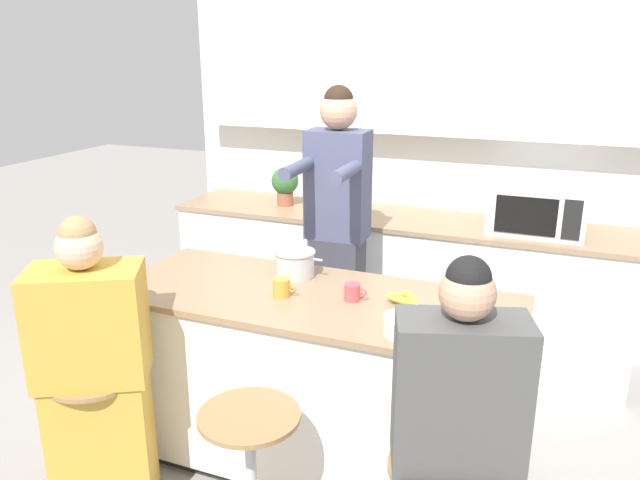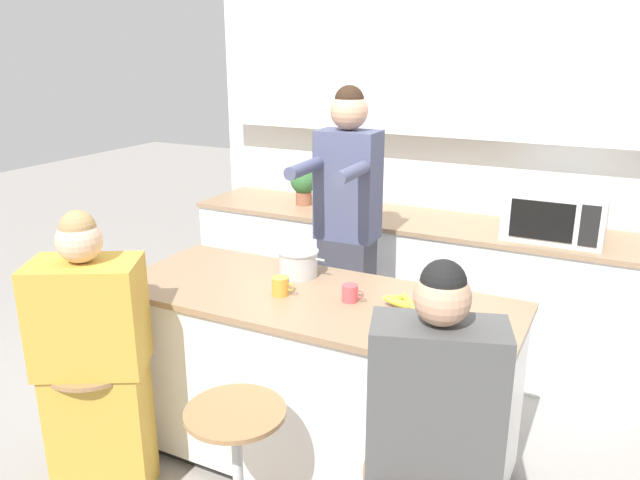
{
  "view_description": "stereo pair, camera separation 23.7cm",
  "coord_description": "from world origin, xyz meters",
  "px_view_note": "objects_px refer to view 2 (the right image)",
  "views": [
    {
      "loc": [
        1.03,
        -2.5,
        2.03
      ],
      "look_at": [
        0.0,
        0.08,
        1.15
      ],
      "focal_mm": 35.0,
      "sensor_mm": 36.0,
      "label": 1
    },
    {
      "loc": [
        1.25,
        -2.4,
        2.03
      ],
      "look_at": [
        0.0,
        0.08,
        1.15
      ],
      "focal_mm": 35.0,
      "sensor_mm": 36.0,
      "label": 2
    }
  ],
  "objects_px": {
    "person_cooking": "(347,243)",
    "cooking_pot": "(298,263)",
    "bar_stool_center": "(238,471)",
    "potted_plant": "(304,183)",
    "person_wrapped_blanket": "(95,370)",
    "coffee_cup_far": "(350,293)",
    "coffee_cup_near": "(281,286)",
    "microwave": "(555,214)",
    "banana_bunch": "(400,301)",
    "kitchen_island": "(313,379)",
    "person_seated_near": "(431,476)",
    "bar_stool_leftmost": "(99,420)",
    "fruit_bowl": "(396,329)"
  },
  "relations": [
    {
      "from": "bar_stool_center",
      "to": "person_wrapped_blanket",
      "type": "distance_m",
      "value": 0.79
    },
    {
      "from": "fruit_bowl",
      "to": "person_seated_near",
      "type": "bearing_deg",
      "value": -55.47
    },
    {
      "from": "banana_bunch",
      "to": "kitchen_island",
      "type": "bearing_deg",
      "value": -171.25
    },
    {
      "from": "bar_stool_center",
      "to": "potted_plant",
      "type": "height_order",
      "value": "potted_plant"
    },
    {
      "from": "cooking_pot",
      "to": "coffee_cup_near",
      "type": "xyz_separation_m",
      "value": [
        0.05,
        -0.26,
        -0.02
      ]
    },
    {
      "from": "banana_bunch",
      "to": "potted_plant",
      "type": "distance_m",
      "value": 1.82
    },
    {
      "from": "person_cooking",
      "to": "cooking_pot",
      "type": "height_order",
      "value": "person_cooking"
    },
    {
      "from": "kitchen_island",
      "to": "banana_bunch",
      "type": "distance_m",
      "value": 0.63
    },
    {
      "from": "fruit_bowl",
      "to": "coffee_cup_far",
      "type": "height_order",
      "value": "coffee_cup_far"
    },
    {
      "from": "kitchen_island",
      "to": "bar_stool_leftmost",
      "type": "height_order",
      "value": "kitchen_island"
    },
    {
      "from": "bar_stool_leftmost",
      "to": "person_cooking",
      "type": "xyz_separation_m",
      "value": [
        0.61,
        1.38,
        0.55
      ]
    },
    {
      "from": "person_cooking",
      "to": "person_seated_near",
      "type": "distance_m",
      "value": 1.71
    },
    {
      "from": "bar_stool_center",
      "to": "microwave",
      "type": "height_order",
      "value": "microwave"
    },
    {
      "from": "bar_stool_center",
      "to": "cooking_pot",
      "type": "bearing_deg",
      "value": 102.2
    },
    {
      "from": "bar_stool_center",
      "to": "fruit_bowl",
      "type": "relative_size",
      "value": 3.53
    },
    {
      "from": "person_cooking",
      "to": "coffee_cup_far",
      "type": "bearing_deg",
      "value": -66.29
    },
    {
      "from": "coffee_cup_far",
      "to": "microwave",
      "type": "bearing_deg",
      "value": 62.49
    },
    {
      "from": "potted_plant",
      "to": "bar_stool_leftmost",
      "type": "bearing_deg",
      "value": -89.11
    },
    {
      "from": "person_seated_near",
      "to": "person_wrapped_blanket",
      "type": "bearing_deg",
      "value": 162.2
    },
    {
      "from": "kitchen_island",
      "to": "person_wrapped_blanket",
      "type": "bearing_deg",
      "value": -138.68
    },
    {
      "from": "person_wrapped_blanket",
      "to": "coffee_cup_far",
      "type": "relative_size",
      "value": 12.93
    },
    {
      "from": "bar_stool_leftmost",
      "to": "fruit_bowl",
      "type": "bearing_deg",
      "value": 17.91
    },
    {
      "from": "bar_stool_leftmost",
      "to": "coffee_cup_near",
      "type": "relative_size",
      "value": 5.86
    },
    {
      "from": "coffee_cup_near",
      "to": "banana_bunch",
      "type": "bearing_deg",
      "value": 12.86
    },
    {
      "from": "person_cooking",
      "to": "coffee_cup_near",
      "type": "height_order",
      "value": "person_cooking"
    },
    {
      "from": "kitchen_island",
      "to": "coffee_cup_far",
      "type": "height_order",
      "value": "coffee_cup_far"
    },
    {
      "from": "person_cooking",
      "to": "banana_bunch",
      "type": "xyz_separation_m",
      "value": [
        0.57,
        -0.67,
        0.0
      ]
    },
    {
      "from": "kitchen_island",
      "to": "banana_bunch",
      "type": "xyz_separation_m",
      "value": [
        0.41,
        0.06,
        0.47
      ]
    },
    {
      "from": "coffee_cup_far",
      "to": "potted_plant",
      "type": "xyz_separation_m",
      "value": [
        -0.99,
        1.39,
        0.14
      ]
    },
    {
      "from": "cooking_pot",
      "to": "coffee_cup_near",
      "type": "distance_m",
      "value": 0.27
    },
    {
      "from": "coffee_cup_near",
      "to": "cooking_pot",
      "type": "bearing_deg",
      "value": 100.75
    },
    {
      "from": "kitchen_island",
      "to": "bar_stool_center",
      "type": "distance_m",
      "value": 0.66
    },
    {
      "from": "person_cooking",
      "to": "person_wrapped_blanket",
      "type": "xyz_separation_m",
      "value": [
        -0.59,
        -1.39,
        -0.28
      ]
    },
    {
      "from": "person_cooking",
      "to": "bar_stool_center",
      "type": "bearing_deg",
      "value": -85.32
    },
    {
      "from": "person_cooking",
      "to": "fruit_bowl",
      "type": "distance_m",
      "value": 1.18
    },
    {
      "from": "person_wrapped_blanket",
      "to": "banana_bunch",
      "type": "xyz_separation_m",
      "value": [
        1.16,
        0.72,
        0.28
      ]
    },
    {
      "from": "kitchen_island",
      "to": "coffee_cup_far",
      "type": "relative_size",
      "value": 18.03
    },
    {
      "from": "microwave",
      "to": "banana_bunch",
      "type": "bearing_deg",
      "value": -110.23
    },
    {
      "from": "bar_stool_center",
      "to": "person_cooking",
      "type": "bearing_deg",
      "value": 96.49
    },
    {
      "from": "bar_stool_leftmost",
      "to": "person_cooking",
      "type": "bearing_deg",
      "value": 66.19
    },
    {
      "from": "coffee_cup_far",
      "to": "banana_bunch",
      "type": "relative_size",
      "value": 0.6
    },
    {
      "from": "fruit_bowl",
      "to": "potted_plant",
      "type": "distance_m",
      "value": 2.1
    },
    {
      "from": "fruit_bowl",
      "to": "microwave",
      "type": "xyz_separation_m",
      "value": [
        0.39,
        1.61,
        0.14
      ]
    },
    {
      "from": "person_wrapped_blanket",
      "to": "coffee_cup_far",
      "type": "height_order",
      "value": "person_wrapped_blanket"
    },
    {
      "from": "cooking_pot",
      "to": "banana_bunch",
      "type": "xyz_separation_m",
      "value": [
        0.6,
        -0.14,
        -0.04
      ]
    },
    {
      "from": "bar_stool_center",
      "to": "coffee_cup_far",
      "type": "bearing_deg",
      "value": 74.65
    },
    {
      "from": "coffee_cup_near",
      "to": "person_seated_near",
      "type": "bearing_deg",
      "value": -32.74
    },
    {
      "from": "bar_stool_center",
      "to": "person_seated_near",
      "type": "relative_size",
      "value": 0.47
    },
    {
      "from": "potted_plant",
      "to": "microwave",
      "type": "bearing_deg",
      "value": -1.13
    },
    {
      "from": "kitchen_island",
      "to": "potted_plant",
      "type": "height_order",
      "value": "potted_plant"
    }
  ]
}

